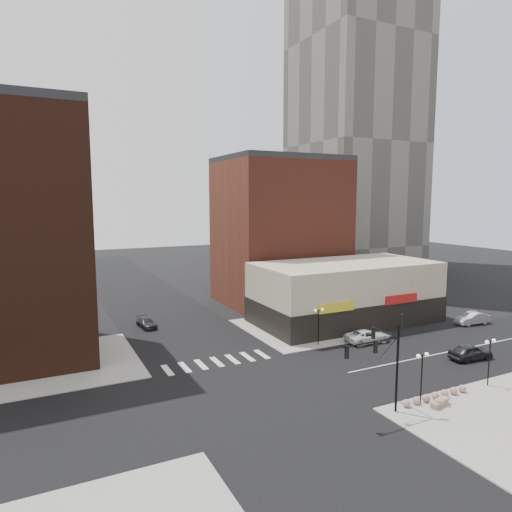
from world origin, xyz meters
TOP-DOWN VIEW (x-y plane):
  - ground at (0.00, 0.00)m, footprint 240.00×240.00m
  - road_ew at (0.00, 0.00)m, footprint 200.00×14.00m
  - road_ns at (0.00, 0.00)m, footprint 14.00×200.00m
  - sidewalk_nw at (-14.50, 14.50)m, footprint 15.00×15.00m
  - sidewalk_ne at (14.50, 14.50)m, footprint 15.00×15.00m
  - building_nw at (-19.00, 18.50)m, footprint 16.00×15.00m
  - building_ne_midrise at (19.00, 29.50)m, footprint 18.00×15.00m
  - tower_near at (40.00, 38.00)m, footprint 20.00×20.00m
  - tower_far at (60.00, 56.00)m, footprint 18.00×18.00m
  - building_ne_row at (21.00, 15.00)m, footprint 24.20×12.20m
  - traffic_signal at (7.24, -7.83)m, footprint 5.59×3.09m
  - street_lamp_se_a at (11.00, -8.00)m, footprint 1.22×0.32m
  - street_lamp_se_b at (19.00, -8.00)m, footprint 1.22×0.32m
  - street_lamp_ne at (12.00, 8.00)m, footprint 1.22×0.32m
  - bollard_row at (12.65, -8.00)m, footprint 6.92×0.62m
  - white_suv at (17.65, 6.50)m, footprint 5.31×2.50m
  - dark_sedan_east at (23.51, -2.62)m, footprint 4.87×2.36m
  - silver_sedan at (35.14, 6.43)m, footprint 4.89×2.06m
  - dark_sedan_north at (-3.64, 23.78)m, footprint 2.16×4.39m
  - stone_bench at (12.02, -9.00)m, footprint 2.15×1.09m

SIDE VIEW (x-z plane):
  - ground at x=0.00m, z-range 0.00..0.00m
  - road_ew at x=0.00m, z-range 0.00..0.02m
  - road_ns at x=0.00m, z-range 0.00..0.02m
  - sidewalk_nw at x=-14.50m, z-range 0.00..0.12m
  - sidewalk_ne at x=14.50m, z-range 0.00..0.12m
  - stone_bench at x=12.02m, z-range 0.14..0.62m
  - bollard_row at x=12.65m, z-range 0.12..0.74m
  - dark_sedan_north at x=-3.64m, z-range 0.00..1.23m
  - white_suv at x=17.65m, z-range 0.00..1.47m
  - silver_sedan at x=35.14m, z-range 0.00..1.57m
  - dark_sedan_east at x=23.51m, z-range 0.00..1.60m
  - street_lamp_se_a at x=11.00m, z-range 1.21..5.37m
  - street_lamp_se_b at x=19.00m, z-range 1.21..5.37m
  - street_lamp_ne at x=12.00m, z-range 1.21..5.37m
  - building_ne_row at x=21.00m, z-range -0.70..7.30m
  - traffic_signal at x=7.24m, z-range 1.07..8.85m
  - building_ne_midrise at x=19.00m, z-range 0.00..22.00m
  - building_nw at x=-19.00m, z-range 0.00..25.00m
  - tower_far at x=60.00m, z-range 0.00..82.00m
  - tower_near at x=40.00m, z-range 0.00..90.00m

